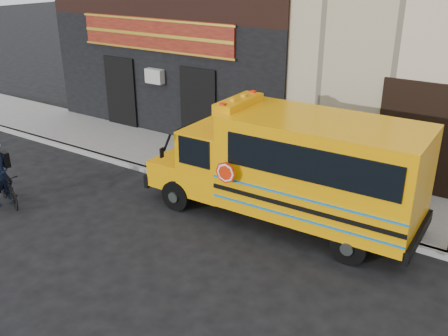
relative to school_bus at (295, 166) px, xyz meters
name	(u,v)px	position (x,y,z in m)	size (l,w,h in m)	color
ground	(174,238)	(-1.97, -2.20, -1.51)	(120.00, 120.00, 0.00)	black
curb	(233,195)	(-1.97, 0.40, -1.43)	(40.00, 0.20, 0.15)	gray
sidewalk	(261,176)	(-1.97, 1.90, -1.43)	(40.00, 3.00, 0.15)	#64625D
school_bus	(295,166)	(0.00, 0.00, 0.00)	(6.94, 2.49, 2.92)	black
bicycle	(7,188)	(-6.72, -3.25, -1.05)	(0.43, 1.53, 0.92)	black
cyclist	(0,176)	(-6.78, -3.34, -0.69)	(0.60, 0.39, 1.64)	black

